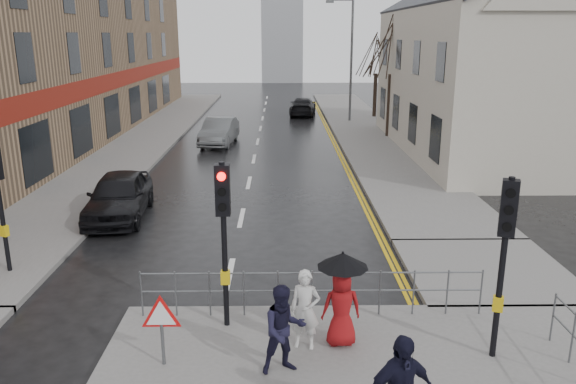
{
  "coord_description": "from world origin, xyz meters",
  "views": [
    {
      "loc": [
        1.32,
        -10.08,
        5.86
      ],
      "look_at": [
        1.51,
        5.47,
        1.45
      ],
      "focal_mm": 35.0,
      "sensor_mm": 36.0,
      "label": 1
    }
  ],
  "objects_px": {
    "pedestrian_with_umbrella": "(342,293)",
    "car_parked": "(119,196)",
    "pedestrian_b": "(284,330)",
    "pedestrian_a": "(305,310)",
    "car_mid": "(219,132)"
  },
  "relations": [
    {
      "from": "pedestrian_a",
      "to": "pedestrian_b",
      "type": "relative_size",
      "value": 0.95
    },
    {
      "from": "pedestrian_with_umbrella",
      "to": "car_parked",
      "type": "relative_size",
      "value": 0.43
    },
    {
      "from": "pedestrian_b",
      "to": "car_mid",
      "type": "distance_m",
      "value": 21.94
    },
    {
      "from": "pedestrian_b",
      "to": "pedestrian_with_umbrella",
      "type": "height_order",
      "value": "pedestrian_with_umbrella"
    },
    {
      "from": "pedestrian_with_umbrella",
      "to": "pedestrian_a",
      "type": "bearing_deg",
      "value": -171.96
    },
    {
      "from": "pedestrian_b",
      "to": "car_parked",
      "type": "distance_m",
      "value": 10.51
    },
    {
      "from": "pedestrian_b",
      "to": "pedestrian_with_umbrella",
      "type": "relative_size",
      "value": 0.87
    },
    {
      "from": "pedestrian_a",
      "to": "car_mid",
      "type": "xyz_separation_m",
      "value": [
        -3.81,
        20.89,
        -0.2
      ]
    },
    {
      "from": "pedestrian_b",
      "to": "car_parked",
      "type": "relative_size",
      "value": 0.37
    },
    {
      "from": "pedestrian_b",
      "to": "car_mid",
      "type": "xyz_separation_m",
      "value": [
        -3.41,
        21.68,
        -0.24
      ]
    },
    {
      "from": "pedestrian_b",
      "to": "car_mid",
      "type": "bearing_deg",
      "value": 82.53
    },
    {
      "from": "pedestrian_a",
      "to": "pedestrian_b",
      "type": "xyz_separation_m",
      "value": [
        -0.4,
        -0.79,
        0.04
      ]
    },
    {
      "from": "car_parked",
      "to": "pedestrian_b",
      "type": "bearing_deg",
      "value": -63.13
    },
    {
      "from": "pedestrian_a",
      "to": "car_parked",
      "type": "bearing_deg",
      "value": 136.28
    },
    {
      "from": "pedestrian_with_umbrella",
      "to": "car_parked",
      "type": "xyz_separation_m",
      "value": [
        -6.44,
        8.16,
        -0.46
      ]
    }
  ]
}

